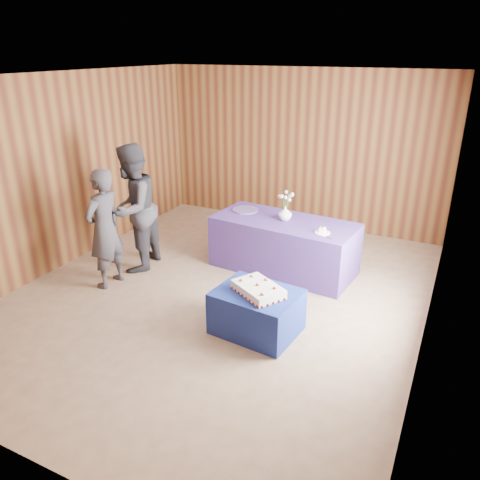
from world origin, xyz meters
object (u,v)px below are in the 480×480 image
Objects in this scene: cake_table at (257,312)px; serving_table at (284,245)px; vase at (285,213)px; sheet_cake at (258,289)px; guest_right at (133,208)px; guest_left at (104,229)px.

cake_table is 0.45× the size of serving_table.
sheet_cake is at bearing -78.41° from vase.
sheet_cake is 0.38× the size of guest_right.
guest_right reaches higher than guest_left.
guest_right is (-2.25, 0.76, 0.66)m from cake_table.
cake_table is at bearing 169.25° from sheet_cake.
serving_table is (-0.31, 1.63, 0.12)m from cake_table.
cake_table is at bearing -79.05° from vase.
sheet_cake is 2.30m from guest_left.
vase reaches higher than cake_table.
vase is 0.12× the size of guest_left.
vase is (-0.34, 1.68, 0.30)m from sheet_cake.
vase is at bearing 104.86° from guest_right.
vase is at bearing 107.09° from cake_table.
guest_right is at bearing 167.53° from cake_table.
cake_table is 4.53× the size of vase.
serving_table is 2.47m from guest_left.
vase is at bearing 130.12° from guest_left.
cake_table is at bearing 61.26° from guest_right.
cake_table is 2.33m from guest_left.
guest_left reaches higher than serving_table.
cake_table is 1.31× the size of sheet_cake.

